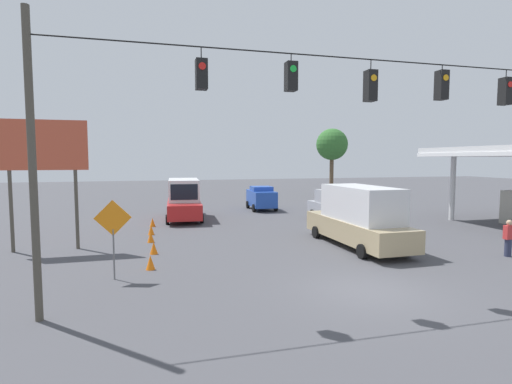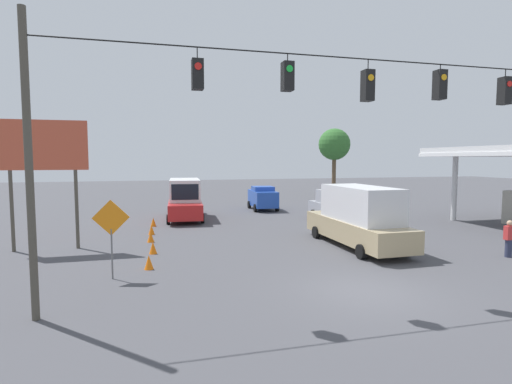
{
  "view_description": "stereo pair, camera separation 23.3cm",
  "coord_description": "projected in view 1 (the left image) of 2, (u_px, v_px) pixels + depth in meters",
  "views": [
    {
      "loc": [
        6.89,
        11.19,
        4.27
      ],
      "look_at": [
        1.03,
        -10.06,
        2.44
      ],
      "focal_mm": 28.0,
      "sensor_mm": 36.0,
      "label": 1
    },
    {
      "loc": [
        6.66,
        11.25,
        4.27
      ],
      "look_at": [
        1.03,
        -10.06,
        2.44
      ],
      "focal_mm": 28.0,
      "sensor_mm": 36.0,
      "label": 2
    }
  ],
  "objects": [
    {
      "name": "ground_plane",
      "position": [
        369.0,
        291.0,
        12.93
      ],
      "size": [
        140.0,
        140.0,
        0.0
      ],
      "primitive_type": "plane",
      "color": "#47474C"
    },
    {
      "name": "overhead_signal_span",
      "position": [
        372.0,
        127.0,
        12.7
      ],
      "size": [
        19.59,
        0.38,
        8.09
      ],
      "color": "#4C473D",
      "rests_on": "ground_plane"
    },
    {
      "name": "box_truck_tan_crossing_near",
      "position": [
        359.0,
        217.0,
        19.34
      ],
      "size": [
        2.45,
        7.24,
        2.96
      ],
      "color": "tan",
      "rests_on": "ground_plane"
    },
    {
      "name": "pickup_truck_silver_oncoming_far",
      "position": [
        335.0,
        207.0,
        27.49
      ],
      "size": [
        2.31,
        5.18,
        2.12
      ],
      "color": "#A8AAB2",
      "rests_on": "ground_plane"
    },
    {
      "name": "sedan_blue_oncoming_deep",
      "position": [
        261.0,
        198.0,
        33.48
      ],
      "size": [
        2.17,
        3.94,
        1.97
      ],
      "color": "#234CB2",
      "rests_on": "ground_plane"
    },
    {
      "name": "box_truck_red_withflow_far",
      "position": [
        184.0,
        199.0,
        28.46
      ],
      "size": [
        2.79,
        6.83,
        2.82
      ],
      "color": "red",
      "rests_on": "ground_plane"
    },
    {
      "name": "traffic_cone_nearest",
      "position": [
        150.0,
        262.0,
        15.39
      ],
      "size": [
        0.35,
        0.35,
        0.56
      ],
      "primitive_type": "cone",
      "color": "orange",
      "rests_on": "ground_plane"
    },
    {
      "name": "traffic_cone_second",
      "position": [
        154.0,
        248.0,
        17.91
      ],
      "size": [
        0.35,
        0.35,
        0.56
      ],
      "primitive_type": "cone",
      "color": "orange",
      "rests_on": "ground_plane"
    },
    {
      "name": "traffic_cone_third",
      "position": [
        151.0,
        237.0,
        20.42
      ],
      "size": [
        0.35,
        0.35,
        0.56
      ],
      "primitive_type": "cone",
      "color": "orange",
      "rests_on": "ground_plane"
    },
    {
      "name": "traffic_cone_fourth",
      "position": [
        151.0,
        230.0,
        22.48
      ],
      "size": [
        0.35,
        0.35,
        0.56
      ],
      "primitive_type": "cone",
      "color": "orange",
      "rests_on": "ground_plane"
    },
    {
      "name": "traffic_cone_fifth",
      "position": [
        153.0,
        222.0,
        25.17
      ],
      "size": [
        0.35,
        0.35,
        0.56
      ],
      "primitive_type": "cone",
      "color": "orange",
      "rests_on": "ground_plane"
    },
    {
      "name": "roadside_billboard",
      "position": [
        42.0,
        155.0,
        18.3
      ],
      "size": [
        3.93,
        0.16,
        6.06
      ],
      "color": "#4C473D",
      "rests_on": "ground_plane"
    },
    {
      "name": "work_zone_sign",
      "position": [
        113.0,
        224.0,
        14.0
      ],
      "size": [
        1.27,
        0.06,
        2.84
      ],
      "color": "slate",
      "rests_on": "ground_plane"
    },
    {
      "name": "pedestrian",
      "position": [
        508.0,
        238.0,
        17.43
      ],
      "size": [
        0.4,
        0.28,
        1.62
      ],
      "color": "#2D334C",
      "rests_on": "ground_plane"
    },
    {
      "name": "tree_horizon_left",
      "position": [
        332.0,
        145.0,
        46.29
      ],
      "size": [
        3.65,
        3.65,
        7.79
      ],
      "color": "brown",
      "rests_on": "ground_plane"
    }
  ]
}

